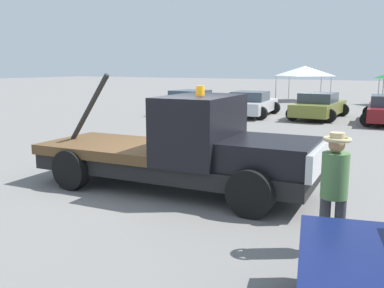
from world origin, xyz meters
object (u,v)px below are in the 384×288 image
(person_near_truck, at_px, (334,183))
(parked_car_skyblue, at_px, (192,102))
(parked_car_silver, at_px, (251,104))
(canopy_tent_white, at_px, (305,71))
(traffic_cone, at_px, (305,150))
(parked_car_olive, at_px, (319,106))
(tow_truck, at_px, (187,150))

(person_near_truck, distance_m, parked_car_skyblue, 18.71)
(parked_car_silver, bearing_deg, canopy_tent_white, -5.48)
(person_near_truck, xyz_separation_m, traffic_cone, (-2.03, 6.23, -0.79))
(person_near_truck, height_order, parked_car_silver, person_near_truck)
(parked_car_olive, bearing_deg, parked_car_silver, 101.62)
(parked_car_silver, relative_size, parked_car_olive, 1.02)
(parked_car_silver, distance_m, parked_car_olive, 3.53)
(tow_truck, distance_m, person_near_truck, 3.77)
(tow_truck, xyz_separation_m, person_near_truck, (3.37, -1.68, 0.14))
(parked_car_olive, distance_m, traffic_cone, 10.34)
(parked_car_silver, distance_m, canopy_tent_white, 11.75)
(parked_car_silver, relative_size, traffic_cone, 8.80)
(tow_truck, bearing_deg, parked_car_olive, 88.80)
(tow_truck, xyz_separation_m, parked_car_skyblue, (-7.53, 13.52, -0.25))
(parked_car_silver, height_order, canopy_tent_white, canopy_tent_white)
(traffic_cone, bearing_deg, parked_car_skyblue, 134.65)
(parked_car_olive, xyz_separation_m, canopy_tent_white, (-3.73, 10.95, 1.67))
(tow_truck, xyz_separation_m, parked_car_olive, (-0.66, 14.69, -0.25))
(person_near_truck, height_order, parked_car_olive, person_near_truck)
(canopy_tent_white, bearing_deg, traffic_cone, -74.81)
(tow_truck, relative_size, traffic_cone, 11.50)
(parked_car_olive, xyz_separation_m, traffic_cone, (2.00, -10.14, -0.40))
(parked_car_silver, bearing_deg, parked_car_skyblue, 91.39)
(person_near_truck, xyz_separation_m, canopy_tent_white, (-7.76, 27.32, 1.28))
(tow_truck, xyz_separation_m, parked_car_silver, (-4.13, 14.01, -0.25))
(tow_truck, relative_size, person_near_truck, 3.58)
(person_near_truck, xyz_separation_m, parked_car_skyblue, (-10.90, 15.21, -0.39))
(parked_car_olive, bearing_deg, canopy_tent_white, 19.37)
(tow_truck, height_order, person_near_truck, tow_truck)
(parked_car_skyblue, relative_size, parked_car_olive, 1.03)
(canopy_tent_white, bearing_deg, person_near_truck, -74.14)
(parked_car_silver, bearing_deg, parked_car_olive, -85.70)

